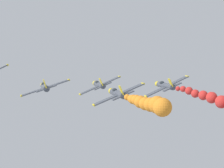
{
  "coord_description": "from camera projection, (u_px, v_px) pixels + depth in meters",
  "views": [
    {
      "loc": [
        -18.44,
        -89.49,
        94.01
      ],
      "look_at": [
        0.0,
        0.0,
        87.74
      ],
      "focal_mm": 80.03,
      "sensor_mm": 36.0,
      "label": 1
    }
  ],
  "objects": [
    {
      "name": "airplane_right_inner",
      "position": [
        165.0,
        85.0,
        98.04
      ],
      "size": [
        8.86,
        10.35,
        4.26
      ],
      "rotation": [
        0.0,
        -0.42,
        0.0
      ],
      "color": "#474C56"
    },
    {
      "name": "airplane_left_outer",
      "position": [
        118.0,
        93.0,
        85.14
      ],
      "size": [
        8.98,
        10.35,
        3.97
      ],
      "rotation": [
        0.0,
        -0.39,
        0.0
      ],
      "color": "#474C56"
    },
    {
      "name": "smoke_trail_right_inner",
      "position": [
        222.0,
        102.0,
        79.67
      ],
      "size": [
        6.56,
        18.23,
        3.78
      ],
      "color": "red"
    },
    {
      "name": "airplane_left_inner",
      "position": [
        45.0,
        87.0,
        92.81
      ],
      "size": [
        9.21,
        10.35,
        3.43
      ],
      "rotation": [
        0.0,
        -0.31,
        0.0
      ],
      "color": "#474C56"
    },
    {
      "name": "smoke_trail_left_outer",
      "position": [
        151.0,
        104.0,
        69.47
      ],
      "size": [
        3.61,
        14.74,
        2.68
      ],
      "color": "orange"
    },
    {
      "name": "airplane_lead",
      "position": [
        99.0,
        85.0,
        106.16
      ],
      "size": [
        8.92,
        10.35,
        4.11
      ],
      "rotation": [
        0.0,
        -0.41,
        0.0
      ],
      "color": "#474C56"
    }
  ]
}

